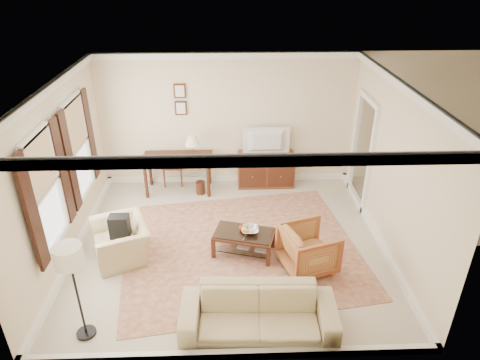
{
  "coord_description": "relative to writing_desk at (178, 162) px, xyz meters",
  "views": [
    {
      "loc": [
        -0.03,
        -6.28,
        4.64
      ],
      "look_at": [
        0.2,
        0.3,
        1.15
      ],
      "focal_mm": 32.0,
      "sensor_mm": 36.0,
      "label": 1
    }
  ],
  "objects": [
    {
      "name": "room_shell",
      "position": [
        1.08,
        -2.03,
        1.77
      ],
      "size": [
        5.51,
        5.01,
        2.91
      ],
      "color": "beige",
      "rests_on": "ground"
    },
    {
      "name": "annex_bedroom",
      "position": [
        5.57,
        -0.88,
        -0.36
      ],
      "size": [
        3.0,
        2.7,
        2.9
      ],
      "color": "beige",
      "rests_on": "ground"
    },
    {
      "name": "window_front",
      "position": [
        -1.62,
        -2.73,
        0.85
      ],
      "size": [
        0.12,
        1.56,
        1.8
      ],
      "primitive_type": null,
      "color": "#CCB284",
      "rests_on": "room_shell"
    },
    {
      "name": "window_rear",
      "position": [
        -1.62,
        -1.13,
        0.85
      ],
      "size": [
        0.12,
        1.56,
        1.8
      ],
      "primitive_type": null,
      "color": "#CCB284",
      "rests_on": "room_shell"
    },
    {
      "name": "doorway",
      "position": [
        3.79,
        -0.53,
        0.38
      ],
      "size": [
        0.1,
        1.12,
        2.25
      ],
      "primitive_type": null,
      "color": "white",
      "rests_on": "room_shell"
    },
    {
      "name": "rug",
      "position": [
        1.27,
        -2.15,
        -0.69
      ],
      "size": [
        4.52,
        4.03,
        0.01
      ],
      "primitive_type": "cube",
      "rotation": [
        0.0,
        0.0,
        0.15
      ],
      "color": "brown",
      "rests_on": "room_shell"
    },
    {
      "name": "writing_desk",
      "position": [
        0.0,
        0.0,
        0.0
      ],
      "size": [
        1.48,
        0.74,
        0.81
      ],
      "color": "#3E1C11",
      "rests_on": "room_shell"
    },
    {
      "name": "desk_chair",
      "position": [
        -0.15,
        0.35,
        -0.17
      ],
      "size": [
        0.47,
        0.47,
        1.05
      ],
      "primitive_type": null,
      "rotation": [
        0.0,
        0.0,
        0.05
      ],
      "color": "brown",
      "rests_on": "room_shell"
    },
    {
      "name": "desk_lamp",
      "position": [
        0.34,
        0.0,
        0.36
      ],
      "size": [
        0.32,
        0.32,
        0.5
      ],
      "primitive_type": null,
      "color": "silver",
      "rests_on": "writing_desk"
    },
    {
      "name": "framed_prints",
      "position": [
        0.1,
        0.44,
        1.24
      ],
      "size": [
        0.25,
        0.04,
        0.68
      ],
      "primitive_type": null,
      "color": "#3E1C11",
      "rests_on": "room_shell"
    },
    {
      "name": "sideboard",
      "position": [
        1.92,
        0.2,
        -0.32
      ],
      "size": [
        1.24,
        0.48,
        0.76
      ],
      "primitive_type": "cube",
      "color": "brown",
      "rests_on": "room_shell"
    },
    {
      "name": "tv",
      "position": [
        1.92,
        0.18,
        0.55
      ],
      "size": [
        0.97,
        0.56,
        0.13
      ],
      "primitive_type": "imported",
      "rotation": [
        0.0,
        0.0,
        3.14
      ],
      "color": "black",
      "rests_on": "sideboard"
    },
    {
      "name": "coffee_table",
      "position": [
        1.33,
        -2.28,
        -0.38
      ],
      "size": [
        1.13,
        0.84,
        0.43
      ],
      "rotation": [
        0.0,
        0.0,
        -0.27
      ],
      "color": "#3E1C11",
      "rests_on": "room_shell"
    },
    {
      "name": "fruit_bowl",
      "position": [
        1.43,
        -2.28,
        -0.22
      ],
      "size": [
        0.42,
        0.42,
        0.1
      ],
      "primitive_type": "imported",
      "color": "silver",
      "rests_on": "coffee_table"
    },
    {
      "name": "book_a",
      "position": [
        1.25,
        -2.24,
        -0.53
      ],
      "size": [
        0.27,
        0.15,
        0.38
      ],
      "primitive_type": "imported",
      "rotation": [
        0.0,
        0.0,
        -0.41
      ],
      "color": "brown",
      "rests_on": "coffee_table"
    },
    {
      "name": "book_b",
      "position": [
        1.55,
        -2.33,
        -0.53
      ],
      "size": [
        0.27,
        0.13,
        0.38
      ],
      "primitive_type": "imported",
      "rotation": [
        0.0,
        0.0,
        -0.37
      ],
      "color": "brown",
      "rests_on": "coffee_table"
    },
    {
      "name": "striped_armchair",
      "position": [
        2.37,
        -2.72,
        -0.28
      ],
      "size": [
        0.96,
        1.0,
        0.83
      ],
      "primitive_type": "imported",
      "rotation": [
        0.0,
        0.0,
        1.87
      ],
      "color": "brown",
      "rests_on": "room_shell"
    },
    {
      "name": "club_armchair",
      "position": [
        -0.76,
        -2.32,
        -0.27
      ],
      "size": [
        0.97,
        1.16,
        0.87
      ],
      "primitive_type": "imported",
      "rotation": [
        0.0,
        0.0,
        -1.19
      ],
      "color": "tan",
      "rests_on": "room_shell"
    },
    {
      "name": "backpack",
      "position": [
        -0.75,
        -2.32,
        -0.02
      ],
      "size": [
        0.36,
        0.39,
        0.4
      ],
      "primitive_type": "cube",
      "rotation": [
        0.0,
        0.0,
        -0.98
      ],
      "color": "black",
      "rests_on": "club_armchair"
    },
    {
      "name": "sofa",
      "position": [
        1.45,
        -4.04,
        -0.28
      ],
      "size": [
        2.14,
        0.7,
        0.83
      ],
      "primitive_type": "imported",
      "rotation": [
        0.0,
        0.0,
        -0.04
      ],
      "color": "tan",
      "rests_on": "room_shell"
    },
    {
      "name": "floor_lamp",
      "position": [
        -0.92,
        -4.03,
        0.54
      ],
      "size": [
        0.37,
        0.37,
        1.49
      ],
      "color": "black",
      "rests_on": "room_shell"
    }
  ]
}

